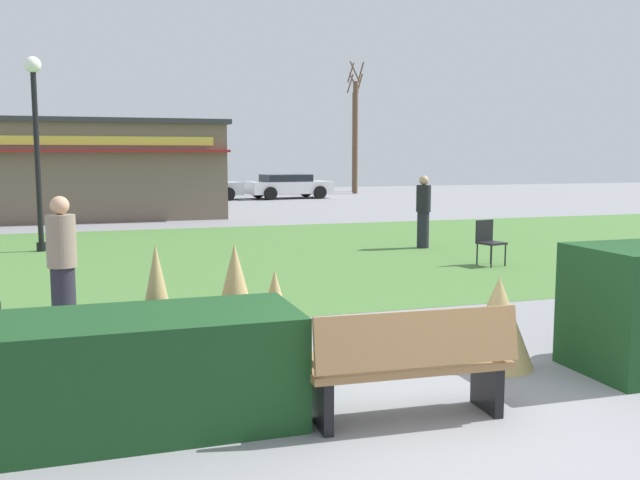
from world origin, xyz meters
name	(u,v)px	position (x,y,z in m)	size (l,w,h in m)	color
ground_plane	(469,426)	(0.00, 0.00, 0.00)	(80.00, 80.00, 0.00)	gray
lawn_patch	(233,255)	(0.00, 10.03, 0.00)	(36.00, 12.00, 0.01)	#4C7A38
park_bench	(411,364)	(-0.41, 0.25, 0.48)	(1.72, 0.60, 0.95)	#9E7547
hedge_left	(122,373)	(-2.64, 0.79, 0.46)	(2.79, 1.10, 0.92)	#19421E
ornamental_grass_behind_left	(275,320)	(-1.12, 1.92, 0.51)	(0.57, 0.57, 1.03)	tan
ornamental_grass_behind_right	(235,308)	(-1.50, 2.00, 0.65)	(0.67, 0.67, 1.30)	tan
ornamental_grass_behind_center	(157,319)	(-2.30, 1.57, 0.69)	(0.56, 0.56, 1.38)	tan
ornamental_grass_behind_far	(498,322)	(1.09, 1.33, 0.47)	(0.74, 0.74, 0.94)	tan
lamppost_far	(36,130)	(-3.99, 12.05, 2.71)	(0.36, 0.36, 4.31)	black
trash_bin	(628,312)	(2.67, 1.28, 0.47)	(0.52, 0.52, 0.94)	#2D4233
food_kiosk	(82,169)	(-3.19, 20.57, 1.68)	(9.62, 4.56, 3.35)	#6B5B4C
cafe_chair_west	(488,239)	(4.54, 7.19, 0.53)	(0.53, 0.53, 0.89)	black
person_strolling	(62,266)	(-3.19, 3.93, 0.86)	(0.34, 0.34, 1.69)	#23232D
person_standing	(423,211)	(4.47, 9.92, 0.86)	(0.34, 0.34, 1.69)	#23232D
parked_car_west_slot	(80,188)	(-3.46, 28.96, 0.64)	(4.24, 2.12, 1.20)	navy
parked_car_center_slot	(196,187)	(1.83, 28.96, 0.64)	(4.31, 2.27, 1.20)	#B7BABF
parked_car_east_slot	(288,186)	(6.40, 28.96, 0.64)	(4.36, 2.38, 1.20)	silver
tree_left_bg	(355,135)	(11.17, 32.10, 3.27)	(0.91, 0.96, 7.27)	brown
tree_right_bg	(355,139)	(11.87, 34.06, 3.07)	(0.91, 0.96, 6.87)	brown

